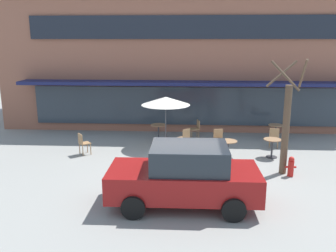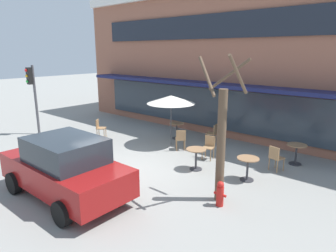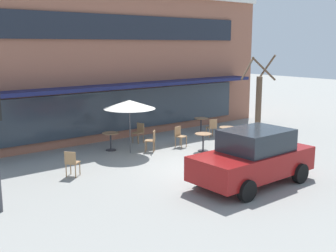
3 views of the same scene
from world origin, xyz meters
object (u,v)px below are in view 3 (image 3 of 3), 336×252
object	(u,v)px
cafe_table_streetside	(111,138)
cafe_table_by_tree	(201,123)
cafe_table_mid_patio	(227,132)
cafe_table_near_wall	(203,139)
cafe_chair_4	(72,162)
parked_sedan	(253,157)
fire_hydrant	(265,143)
cafe_chair_0	(180,135)
street_tree	(258,109)
cafe_chair_1	(139,131)
cafe_chair_2	(212,127)
cafe_chair_3	(152,139)
patio_umbrella_green_folded	(129,104)

from	to	relation	value
cafe_table_streetside	cafe_table_by_tree	xyz separation A→B (m)	(5.42, 0.26, 0.00)
cafe_table_mid_patio	cafe_table_by_tree	bearing A→B (deg)	73.96
cafe_table_mid_patio	cafe_table_streetside	bearing A→B (deg)	155.05
cafe_table_near_wall	cafe_chair_4	size ratio (longest dim) A/B	0.85
cafe_table_streetside	parked_sedan	world-z (taller)	parked_sedan
cafe_chair_4	fire_hydrant	xyz separation A→B (m)	(7.80, -1.90, -0.17)
cafe_chair_0	parked_sedan	bearing A→B (deg)	-104.55
cafe_table_mid_patio	street_tree	distance (m)	2.14
cafe_table_mid_patio	parked_sedan	size ratio (longest dim) A/B	0.18
cafe_table_streetside	cafe_chair_4	size ratio (longest dim) A/B	0.85
cafe_table_near_wall	cafe_chair_4	distance (m)	5.83
cafe_table_by_tree	fire_hydrant	bearing A→B (deg)	-96.47
cafe_chair_1	cafe_table_near_wall	bearing A→B (deg)	-68.06
cafe_chair_2	cafe_table_near_wall	bearing A→B (deg)	-142.14
cafe_table_near_wall	cafe_chair_0	bearing A→B (deg)	102.31
cafe_chair_2	street_tree	world-z (taller)	street_tree
cafe_chair_0	cafe_chair_1	distance (m)	1.97
parked_sedan	street_tree	bearing A→B (deg)	38.07
cafe_chair_0	parked_sedan	xyz separation A→B (m)	(-1.36, -5.26, 0.35)
cafe_table_streetside	cafe_chair_2	size ratio (longest dim) A/B	0.85
cafe_chair_0	cafe_chair_1	size ratio (longest dim) A/B	1.00
cafe_chair_3	fire_hydrant	xyz separation A→B (m)	(3.69, -2.95, -0.17)
cafe_chair_0	cafe_table_mid_patio	bearing A→B (deg)	-23.21
cafe_chair_1	cafe_chair_3	bearing A→B (deg)	-107.35
cafe_table_by_tree	cafe_chair_3	distance (m)	4.46
parked_sedan	fire_hydrant	world-z (taller)	parked_sedan
cafe_chair_1	fire_hydrant	xyz separation A→B (m)	(3.17, -4.61, -0.17)
cafe_chair_1	fire_hydrant	bearing A→B (deg)	-55.51
patio_umbrella_green_folded	parked_sedan	world-z (taller)	patio_umbrella_green_folded
fire_hydrant	street_tree	bearing A→B (deg)	125.57
patio_umbrella_green_folded	street_tree	xyz separation A→B (m)	(4.32, -3.02, -0.23)
patio_umbrella_green_folded	parked_sedan	bearing A→B (deg)	-80.86
fire_hydrant	cafe_table_mid_patio	bearing A→B (deg)	95.75
cafe_chair_2	parked_sedan	bearing A→B (deg)	-123.51
cafe_chair_2	cafe_table_mid_patio	bearing A→B (deg)	-105.82
cafe_chair_4	parked_sedan	distance (m)	6.01
cafe_table_streetside	cafe_chair_2	bearing A→B (deg)	-9.56
cafe_table_by_tree	street_tree	xyz separation A→B (m)	(-0.71, -4.17, 1.28)
cafe_table_mid_patio	street_tree	size ratio (longest dim) A/B	0.19
cafe_chair_1	cafe_chair_4	xyz separation A→B (m)	(-4.63, -2.72, 0.00)
cafe_chair_3	cafe_chair_0	bearing A→B (deg)	-3.06
cafe_chair_0	cafe_chair_4	world-z (taller)	same
cafe_table_by_tree	street_tree	bearing A→B (deg)	-99.61
cafe_table_near_wall	patio_umbrella_green_folded	bearing A→B (deg)	147.05
parked_sedan	patio_umbrella_green_folded	bearing A→B (deg)	99.14
cafe_table_streetside	cafe_table_by_tree	bearing A→B (deg)	2.76
cafe_chair_4	street_tree	size ratio (longest dim) A/B	0.22
patio_umbrella_green_folded	cafe_table_streetside	bearing A→B (deg)	114.04
cafe_table_near_wall	patio_umbrella_green_folded	size ratio (longest dim) A/B	0.35
cafe_table_streetside	cafe_table_by_tree	size ratio (longest dim) A/B	1.00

